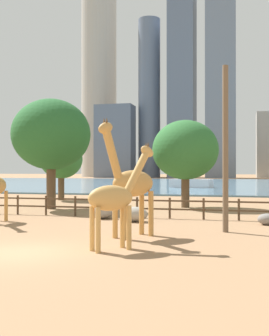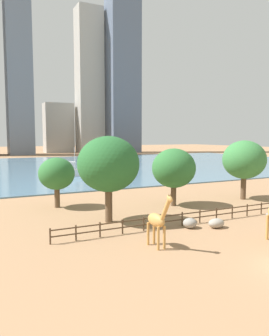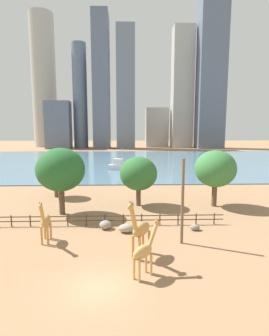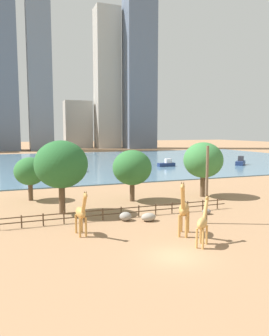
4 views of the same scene
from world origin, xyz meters
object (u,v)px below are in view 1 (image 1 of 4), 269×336
Objects in this scene: utility_pole at (225,149)px; tree_left_large at (61,160)px; tree_left_small at (51,135)px; boulder_by_pole at (134,214)px; boulder_small at (103,211)px; giraffe_tall at (130,183)px; boat_sailboat at (190,181)px; giraffe_young at (115,198)px; tree_right_tall at (185,150)px; boulder_near_fence at (267,219)px.

utility_pole is 1.35× the size of tree_left_large.
utility_pole is at bearing -47.84° from tree_left_large.
tree_left_large is at bearing 108.89° from tree_left_small.
boulder_by_pole is 19.40m from tree_left_large.
utility_pole is at bearing -27.58° from boulder_small.
boat_sailboat is (-2.66, 49.61, -1.23)m from giraffe_tall.
boat_sailboat is (6.73, 37.65, -4.55)m from tree_left_small.
giraffe_young is 0.69× the size of tree_left_large.
boat_sailboat is at bearing 88.97° from boulder_small.
utility_pole is at bearing -28.82° from boulder_by_pole.
giraffe_young is at bearing -69.49° from boulder_small.
tree_right_tall is (0.48, 18.59, 2.65)m from giraffe_young.
giraffe_tall is 5.14m from utility_pole.
giraffe_tall is 0.88× the size of tree_left_large.
utility_pole is at bearing -123.60° from boulder_near_fence.
boulder_near_fence is at bearing -59.92° from tree_right_tall.
boulder_near_fence is at bearing -38.80° from tree_left_large.
tree_left_small is at bearing 145.36° from utility_pole.
tree_left_large is at bearing 126.25° from boulder_by_pole.
utility_pole is 0.95× the size of tree_left_small.
boulder_small is (-3.57, 9.55, -1.50)m from giraffe_young.
boulder_by_pole is 1.23× the size of boulder_small.
tree_left_large reaches higher than boulder_by_pole.
boulder_near_fence is 9.71m from boulder_small.
tree_right_tall is (4.05, 9.04, 4.15)m from boulder_small.
tree_right_tall is at bearing 105.04° from utility_pole.
boulder_small is at bearing 155.44° from boulder_by_pole.
tree_left_small is (3.07, -8.96, 1.71)m from tree_left_large.
utility_pole is 1.15× the size of tree_right_tall.
boat_sailboat is (-8.91, 43.73, 0.90)m from boulder_near_fence.
utility_pole is 7.89× the size of boulder_near_fence.
giraffe_young is 4.01× the size of boulder_near_fence.
giraffe_young is 52.66m from boat_sailboat.
boulder_by_pole is at bearing -132.92° from giraffe_tall.
utility_pole reaches higher than giraffe_young.
giraffe_tall is 1.28× the size of giraffe_young.
tree_left_small is 1.20× the size of boat_sailboat.
tree_left_small reaches higher than boulder_near_fence.
utility_pole is at bearing -74.96° from tree_right_tall.
boulder_small is at bearing 152.42° from utility_pole.
giraffe_tall is 3.02m from giraffe_young.
utility_pole reaches higher than boulder_by_pole.
boulder_near_fence is at bearing 168.27° from giraffe_tall.
boulder_small reaches higher than boulder_by_pole.
boulder_by_pole is (-1.18, 5.55, -2.00)m from giraffe_tall.
boat_sailboat reaches higher than boulder_by_pole.
tree_left_large is 9.62m from tree_left_small.
tree_left_small reaches higher than giraffe_young.
tree_left_small is (-8.21, 6.41, 5.32)m from boulder_by_pole.
tree_left_large is 14.11m from tree_right_tall.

